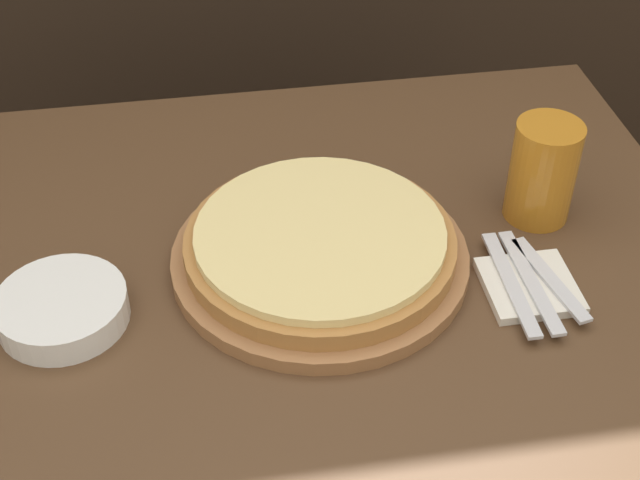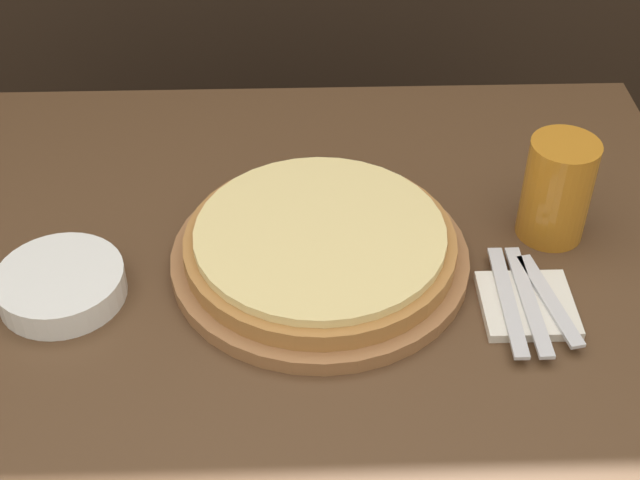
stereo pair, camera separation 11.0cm
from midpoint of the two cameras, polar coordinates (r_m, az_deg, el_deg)
name	(u,v)px [view 1 (the left image)]	position (r m, az deg, el deg)	size (l,w,h in m)	color
pizza_on_board	(320,249)	(1.11, -2.84, -0.67)	(0.37, 0.37, 0.06)	#99663D
beer_glass	(543,168)	(1.18, 11.55, 4.46)	(0.09, 0.09, 0.14)	#B7701E
side_bowl	(62,308)	(1.10, -18.96, -4.28)	(0.15, 0.15, 0.04)	white
napkin_stack	(529,286)	(1.10, 10.50, -3.04)	(0.11, 0.11, 0.01)	silver
fork	(511,283)	(1.09, 9.31, -2.87)	(0.02, 0.19, 0.00)	silver
dinner_knife	(530,281)	(1.10, 10.56, -2.72)	(0.02, 0.19, 0.00)	silver
spoon	(550,279)	(1.11, 11.78, -2.56)	(0.05, 0.16, 0.00)	silver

